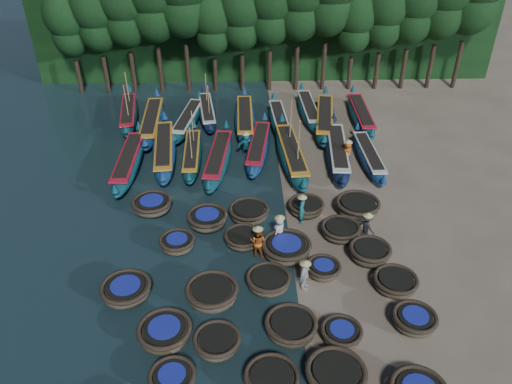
{
  "coord_description": "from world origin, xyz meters",
  "views": [
    {
      "loc": [
        -2.47,
        -20.91,
        16.54
      ],
      "look_at": [
        -1.67,
        2.02,
        1.3
      ],
      "focal_mm": 35.0,
      "sensor_mm": 36.0,
      "label": 1
    }
  ],
  "objects_px": {
    "coracle_1": "(173,379)",
    "long_boat_14": "(280,121)",
    "coracle_5": "(165,332)",
    "coracle_9": "(414,320)",
    "long_boat_5": "(259,147)",
    "coracle_21": "(207,219)",
    "coracle_10": "(126,290)",
    "fisherman_0": "(279,229)",
    "coracle_23": "(306,207)",
    "coracle_8": "(341,333)",
    "fisherman_4": "(305,274)",
    "long_boat_12": "(207,112)",
    "coracle_20": "(152,205)",
    "coracle_3": "(336,376)",
    "long_boat_11": "(188,120)",
    "fisherman_1": "(302,208)",
    "long_boat_7": "(338,152)",
    "long_boat_8": "(369,156)",
    "long_boat_17": "(361,115)",
    "long_boat_2": "(164,150)",
    "coracle_15": "(177,243)",
    "coracle_2": "(272,380)",
    "long_boat_15": "(309,110)",
    "fisherman_3": "(367,226)",
    "coracle_16": "(243,238)",
    "long_boat_10": "(152,122)",
    "coracle_11": "(212,293)",
    "long_boat_6": "(291,154)",
    "coracle_17": "(286,248)",
    "fisherman_6": "(347,152)",
    "coracle_22": "(249,212)",
    "coracle_7": "(291,327)",
    "fisherman_5": "(246,144)",
    "long_boat_9": "(129,113)",
    "coracle_24": "(358,206)",
    "long_boat_16": "(325,119)",
    "long_boat_1": "(129,161)",
    "coracle_13": "(323,269)",
    "coracle_12": "(268,281)",
    "coracle_6": "(217,342)"
  },
  "relations": [
    {
      "from": "fisherman_4",
      "to": "long_boat_16",
      "type": "bearing_deg",
      "value": 18.55
    },
    {
      "from": "fisherman_0",
      "to": "long_boat_7",
      "type": "bearing_deg",
      "value": -174.13
    },
    {
      "from": "coracle_5",
      "to": "coracle_21",
      "type": "xyz_separation_m",
      "value": [
        1.38,
        7.7,
        0.02
      ]
    },
    {
      "from": "coracle_5",
      "to": "coracle_9",
      "type": "height_order",
      "value": "coracle_5"
    },
    {
      "from": "coracle_17",
      "to": "coracle_10",
      "type": "bearing_deg",
      "value": -160.76
    },
    {
      "from": "coracle_10",
      "to": "fisherman_0",
      "type": "height_order",
      "value": "fisherman_0"
    },
    {
      "from": "coracle_8",
      "to": "long_boat_14",
      "type": "bearing_deg",
      "value": 93.08
    },
    {
      "from": "coracle_5",
      "to": "long_boat_14",
      "type": "height_order",
      "value": "long_boat_14"
    },
    {
      "from": "long_boat_8",
      "to": "long_boat_17",
      "type": "height_order",
      "value": "long_boat_17"
    },
    {
      "from": "coracle_7",
      "to": "coracle_16",
      "type": "xyz_separation_m",
      "value": [
        -1.91,
        5.97,
        -0.06
      ]
    },
    {
      "from": "coracle_3",
      "to": "coracle_5",
      "type": "xyz_separation_m",
      "value": [
        -6.65,
        2.3,
        -0.01
      ]
    },
    {
      "from": "coracle_3",
      "to": "long_boat_14",
      "type": "relative_size",
      "value": 0.3
    },
    {
      "from": "coracle_1",
      "to": "long_boat_14",
      "type": "distance_m",
      "value": 22.49
    },
    {
      "from": "long_boat_7",
      "to": "coracle_3",
      "type": "bearing_deg",
      "value": -94.39
    },
    {
      "from": "coracle_3",
      "to": "long_boat_2",
      "type": "relative_size",
      "value": 0.27
    },
    {
      "from": "coracle_11",
      "to": "coracle_22",
      "type": "xyz_separation_m",
      "value": [
        1.79,
        6.12,
        -0.03
      ]
    },
    {
      "from": "coracle_9",
      "to": "coracle_23",
      "type": "relative_size",
      "value": 0.94
    },
    {
      "from": "long_boat_2",
      "to": "coracle_15",
      "type": "bearing_deg",
      "value": -85.33
    },
    {
      "from": "coracle_11",
      "to": "long_boat_6",
      "type": "height_order",
      "value": "long_boat_6"
    },
    {
      "from": "fisherman_0",
      "to": "coracle_22",
      "type": "bearing_deg",
      "value": -111.82
    },
    {
      "from": "coracle_21",
      "to": "fisherman_0",
      "type": "relative_size",
      "value": 1.16
    },
    {
      "from": "coracle_24",
      "to": "coracle_10",
      "type": "bearing_deg",
      "value": -152.67
    },
    {
      "from": "long_boat_9",
      "to": "fisherman_6",
      "type": "height_order",
      "value": "long_boat_9"
    },
    {
      "from": "coracle_2",
      "to": "long_boat_15",
      "type": "relative_size",
      "value": 0.33
    },
    {
      "from": "coracle_2",
      "to": "coracle_15",
      "type": "distance_m",
      "value": 9.2
    },
    {
      "from": "fisherman_4",
      "to": "long_boat_10",
      "type": "bearing_deg",
      "value": 58.97
    },
    {
      "from": "fisherman_3",
      "to": "long_boat_7",
      "type": "bearing_deg",
      "value": -37.73
    },
    {
      "from": "long_boat_5",
      "to": "long_boat_8",
      "type": "relative_size",
      "value": 1.08
    },
    {
      "from": "coracle_8",
      "to": "fisherman_4",
      "type": "height_order",
      "value": "fisherman_4"
    },
    {
      "from": "coracle_21",
      "to": "fisherman_3",
      "type": "distance_m",
      "value": 8.42
    },
    {
      "from": "coracle_1",
      "to": "coracle_16",
      "type": "height_order",
      "value": "coracle_1"
    },
    {
      "from": "coracle_10",
      "to": "coracle_24",
      "type": "distance_m",
      "value": 13.24
    },
    {
      "from": "coracle_17",
      "to": "coracle_5",
      "type": "bearing_deg",
      "value": -136.65
    },
    {
      "from": "fisherman_6",
      "to": "fisherman_1",
      "type": "bearing_deg",
      "value": -34.01
    },
    {
      "from": "coracle_3",
      "to": "long_boat_12",
      "type": "relative_size",
      "value": 0.32
    },
    {
      "from": "long_boat_6",
      "to": "long_boat_11",
      "type": "distance_m",
      "value": 9.11
    },
    {
      "from": "coracle_12",
      "to": "fisherman_1",
      "type": "bearing_deg",
      "value": 67.34
    },
    {
      "from": "coracle_22",
      "to": "long_boat_12",
      "type": "height_order",
      "value": "long_boat_12"
    },
    {
      "from": "coracle_10",
      "to": "coracle_13",
      "type": "xyz_separation_m",
      "value": [
        9.11,
        1.14,
        -0.06
      ]
    },
    {
      "from": "long_boat_12",
      "to": "coracle_20",
      "type": "bearing_deg",
      "value": -108.37
    },
    {
      "from": "coracle_11",
      "to": "long_boat_8",
      "type": "relative_size",
      "value": 0.39
    },
    {
      "from": "coracle_16",
      "to": "coracle_23",
      "type": "distance_m",
      "value": 4.41
    },
    {
      "from": "long_boat_16",
      "to": "coracle_6",
      "type": "bearing_deg",
      "value": -100.76
    },
    {
      "from": "long_boat_9",
      "to": "long_boat_10",
      "type": "height_order",
      "value": "long_boat_9"
    },
    {
      "from": "long_boat_1",
      "to": "long_boat_2",
      "type": "distance_m",
      "value": 2.49
    },
    {
      "from": "coracle_9",
      "to": "coracle_16",
      "type": "xyz_separation_m",
      "value": [
        -7.15,
        5.76,
        -0.04
      ]
    },
    {
      "from": "long_boat_5",
      "to": "coracle_9",
      "type": "bearing_deg",
      "value": -60.17
    },
    {
      "from": "long_boat_11",
      "to": "fisherman_1",
      "type": "distance_m",
      "value": 14.12
    },
    {
      "from": "coracle_7",
      "to": "fisherman_5",
      "type": "distance_m",
      "value": 15.52
    },
    {
      "from": "coracle_5",
      "to": "fisherman_3",
      "type": "xyz_separation_m",
      "value": [
        9.69,
        6.34,
        0.35
      ]
    }
  ]
}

